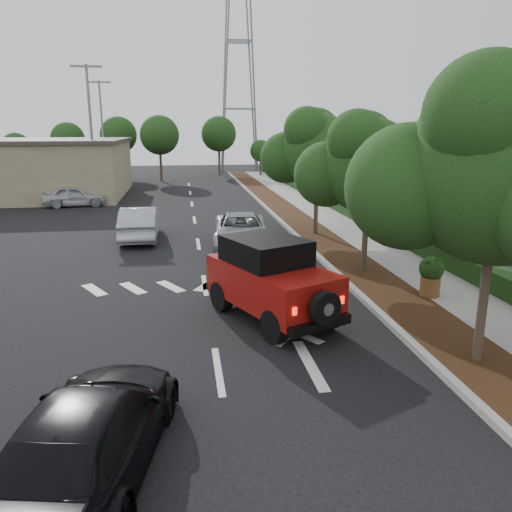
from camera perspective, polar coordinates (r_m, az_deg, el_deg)
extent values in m
plane|color=black|center=(10.90, -4.33, -12.94)|extent=(120.00, 120.00, 0.00)
cube|color=#9E9B93|center=(22.82, 5.00, 1.94)|extent=(0.20, 70.00, 0.15)
cube|color=black|center=(23.07, 7.42, 1.98)|extent=(1.80, 70.00, 0.12)
cube|color=gray|center=(23.65, 11.86, 2.10)|extent=(2.00, 70.00, 0.12)
cube|color=black|center=(24.10, 15.03, 2.96)|extent=(0.80, 70.00, 0.80)
cylinder|color=black|center=(14.07, -3.97, -4.61)|extent=(0.61, 0.88, 0.83)
cylinder|color=black|center=(14.87, 1.54, -3.51)|extent=(0.61, 0.88, 0.83)
cylinder|color=black|center=(11.98, 2.15, -8.09)|extent=(0.61, 0.88, 0.83)
cylinder|color=black|center=(12.91, 8.14, -6.51)|extent=(0.61, 0.88, 0.83)
cube|color=maroon|center=(13.23, 1.83, -3.22)|extent=(3.30, 4.29, 1.04)
cube|color=black|center=(13.24, 1.10, 0.66)|extent=(2.45, 2.64, 0.67)
cube|color=maroon|center=(14.43, -1.47, -2.04)|extent=(1.95, 1.66, 0.86)
cube|color=black|center=(11.88, 7.36, -7.84)|extent=(1.70, 0.90, 0.23)
cylinder|color=black|center=(11.61, 7.90, -5.92)|extent=(0.82, 0.53, 0.79)
cube|color=#FF190C|center=(11.34, 4.45, -6.33)|extent=(0.11, 0.08, 0.19)
cube|color=#FF190C|center=(12.21, 9.83, -4.97)|extent=(0.11, 0.08, 0.19)
imported|color=#9DA0A4|center=(21.46, -1.70, 2.91)|extent=(2.76, 5.26, 1.41)
imported|color=black|center=(8.13, -18.44, -18.55)|extent=(2.78, 4.96, 1.36)
imported|color=#B0B2B8|center=(23.51, -13.15, 3.68)|extent=(1.63, 4.59, 1.51)
imported|color=#B8BAC0|center=(34.74, -20.02, 6.47)|extent=(4.19, 2.17, 1.36)
cylinder|color=brown|center=(15.78, 19.26, -3.28)|extent=(0.64, 0.64, 0.58)
sphere|color=black|center=(15.63, 19.43, -1.36)|extent=(0.73, 0.73, 0.73)
imported|color=black|center=(15.61, 19.45, -1.06)|extent=(0.67, 0.60, 0.69)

